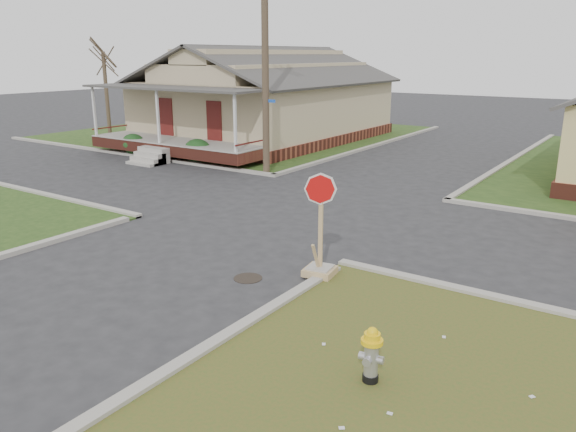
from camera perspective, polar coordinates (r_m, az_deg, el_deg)
The scene contains 11 objects.
ground at distance 14.32m, azimuth -9.80°, elevation -3.74°, with size 120.00×120.00×0.00m, color #27272A.
verge_far_left at distance 35.91m, azimuth -4.94°, elevation 8.42°, with size 19.00×19.00×0.05m, color #233F16.
curbs at distance 18.06m, azimuth 1.21°, elevation 0.68°, with size 80.00×40.00×0.12m, color #9E998E, non-canonical shape.
manhole at distance 12.60m, azimuth -4.09°, elevation -6.32°, with size 0.64×0.64×0.01m, color black.
corner_house at distance 32.81m, azimuth -2.35°, elevation 11.70°, with size 10.10×15.50×5.30m.
utility_pole at distance 23.01m, azimuth -2.33°, elevation 15.75°, with size 1.80×0.28×9.00m.
tree_far_left at distance 35.02m, azimuth -17.94°, elevation 11.59°, with size 0.22×0.22×4.90m, color #433226.
fire_hydrant at distance 8.69m, azimuth 8.48°, elevation -13.49°, with size 0.33×0.33×0.89m.
stop_sign at distance 12.49m, azimuth 3.28°, elevation -3.82°, with size 0.66×0.65×2.33m.
hedge_left at distance 28.77m, azimuth -15.43°, elevation 7.08°, with size 1.36×1.12×1.04m, color #163E18.
hedge_right at distance 26.04m, azimuth -9.17°, elevation 6.60°, with size 1.40×1.15×1.07m, color #163E18.
Camera 1 is at (9.47, -9.60, 4.81)m, focal length 35.00 mm.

